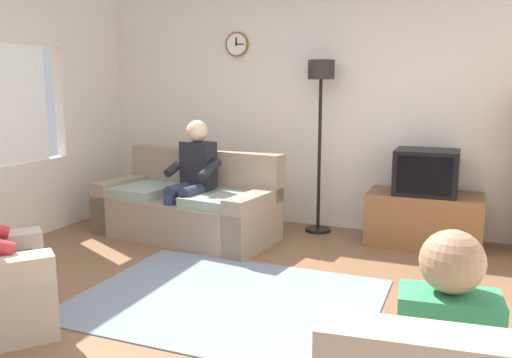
{
  "coord_description": "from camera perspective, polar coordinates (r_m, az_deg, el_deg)",
  "views": [
    {
      "loc": [
        1.42,
        -3.17,
        1.6
      ],
      "look_at": [
        -0.22,
        0.88,
        0.82
      ],
      "focal_mm": 37.26,
      "sensor_mm": 36.0,
      "label": 1
    }
  ],
  "objects": [
    {
      "name": "person_on_couch",
      "position": [
        5.45,
        -6.84,
        0.56
      ],
      "size": [
        0.55,
        0.57,
        1.24
      ],
      "color": "black",
      "rests_on": "ground_plane"
    },
    {
      "name": "couch",
      "position": [
        5.68,
        -7.32,
        -3.03
      ],
      "size": [
        2.0,
        1.13,
        0.9
      ],
      "color": "gray",
      "rests_on": "ground_plane"
    },
    {
      "name": "area_rug",
      "position": [
        4.1,
        -3.02,
        -12.77
      ],
      "size": [
        2.2,
        1.7,
        0.01
      ],
      "primitive_type": "cube",
      "color": "slate",
      "rests_on": "ground_plane"
    },
    {
      "name": "back_wall_assembly",
      "position": [
        6.0,
        8.37,
        7.67
      ],
      "size": [
        6.2,
        0.17,
        2.7
      ],
      "color": "silver",
      "rests_on": "ground_plane"
    },
    {
      "name": "floor_lamp",
      "position": [
        5.72,
        6.95,
        8.58
      ],
      "size": [
        0.28,
        0.28,
        1.85
      ],
      "color": "black",
      "rests_on": "ground_plane"
    },
    {
      "name": "tv_stand",
      "position": [
        5.59,
        17.56,
        -4.14
      ],
      "size": [
        1.1,
        0.56,
        0.53
      ],
      "color": "brown",
      "rests_on": "ground_plane"
    },
    {
      "name": "tv",
      "position": [
        5.47,
        17.81,
        0.73
      ],
      "size": [
        0.6,
        0.49,
        0.44
      ],
      "color": "black",
      "rests_on": "tv_stand"
    },
    {
      "name": "ground_plane",
      "position": [
        3.82,
        -1.99,
        -14.63
      ],
      "size": [
        12.0,
        12.0,
        0.0
      ],
      "primitive_type": "plane",
      "color": "brown"
    }
  ]
}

